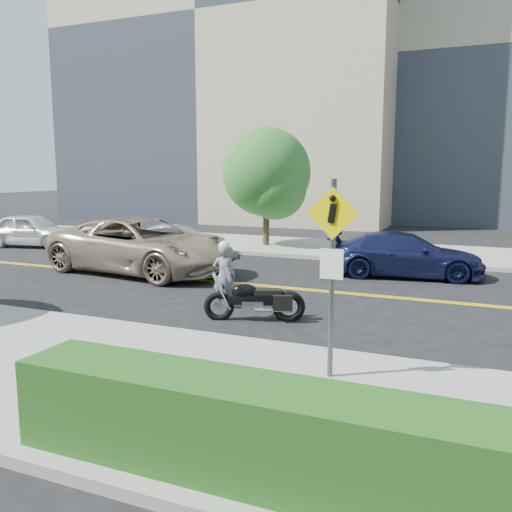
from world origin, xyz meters
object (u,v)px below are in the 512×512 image
object	(u,v)px
pedestrian_sign	(332,260)
parked_car_silver	(178,241)
parked_car_blue	(405,255)
motorcyclist	(224,275)
parked_car_white	(32,230)
suv	(142,245)
motorcycle	(255,291)

from	to	relation	value
pedestrian_sign	parked_car_silver	size ratio (longest dim) A/B	0.81
pedestrian_sign	parked_car_blue	distance (m)	9.45
motorcyclist	parked_car_silver	xyz separation A→B (m)	(-5.03, 6.15, -0.20)
pedestrian_sign	parked_car_silver	xyz separation A→B (m)	(-8.64, 9.80, -1.35)
motorcyclist	parked_car_white	world-z (taller)	motorcyclist
parked_car_white	parked_car_silver	xyz separation A→B (m)	(7.35, -0.09, -0.11)
parked_car_blue	suv	bearing A→B (deg)	99.76
motorcyclist	motorcycle	size ratio (longest dim) A/B	0.76
pedestrian_sign	motorcycle	bearing A→B (deg)	130.45
suv	parked_car_white	distance (m)	8.56
suv	parked_car_blue	world-z (taller)	suv
motorcycle	parked_car_white	distance (m)	15.16
pedestrian_sign	suv	world-z (taller)	pedestrian_sign
pedestrian_sign	motorcycle	size ratio (longest dim) A/B	1.40
suv	parked_car_white	xyz separation A→B (m)	(-7.94, 3.20, -0.17)
suv	parked_car_white	size ratio (longest dim) A/B	1.52
motorcyclist	motorcycle	world-z (taller)	motorcyclist
pedestrian_sign	suv	distance (m)	10.53
parked_car_blue	parked_car_white	bearing A→B (deg)	79.06
motorcyclist	parked_car_silver	distance (m)	7.95
pedestrian_sign	parked_car_silver	distance (m)	13.14
motorcyclist	motorcycle	distance (m)	1.31
motorcycle	parked_car_blue	distance (m)	6.82
pedestrian_sign	motorcyclist	xyz separation A→B (m)	(-3.61, 3.65, -1.15)
motorcycle	motorcyclist	bearing A→B (deg)	125.65
motorcycle	parked_car_blue	world-z (taller)	parked_car_blue
pedestrian_sign	parked_car_white	xyz separation A→B (m)	(-16.00, 9.89, -1.25)
suv	parked_car_silver	bearing A→B (deg)	18.28
parked_car_silver	suv	bearing A→B (deg)	168.48
suv	motorcyclist	bearing A→B (deg)	-116.61
parked_car_blue	pedestrian_sign	bearing A→B (deg)	172.13
motorcycle	parked_car_white	xyz separation A→B (m)	(-13.48, 6.94, 0.06)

